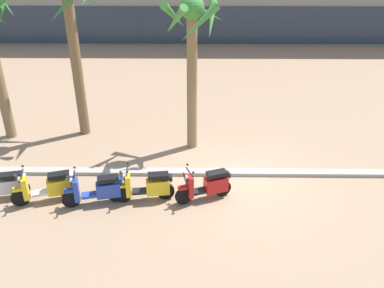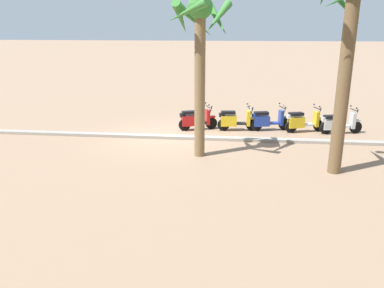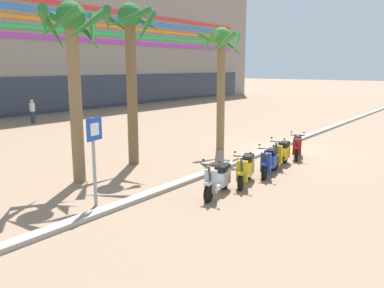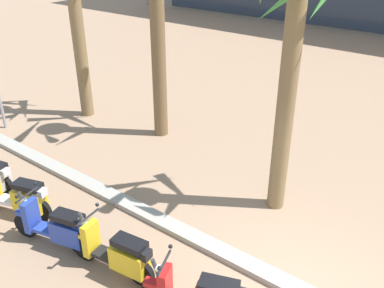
{
  "view_description": "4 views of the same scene",
  "coord_description": "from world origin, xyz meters",
  "px_view_note": "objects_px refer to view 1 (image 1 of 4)",
  "views": [
    {
      "loc": [
        -1.38,
        -10.69,
        6.54
      ],
      "look_at": [
        -1.53,
        0.47,
        1.01
      ],
      "focal_mm": 35.9,
      "sensor_mm": 36.0,
      "label": 1
    },
    {
      "loc": [
        -2.75,
        15.44,
        4.46
      ],
      "look_at": [
        -1.44,
        3.6,
        0.81
      ],
      "focal_mm": 36.5,
      "sensor_mm": 36.0,
      "label": 2
    },
    {
      "loc": [
        -16.73,
        -7.4,
        3.7
      ],
      "look_at": [
        -6.1,
        0.55,
        1.14
      ],
      "focal_mm": 37.46,
      "sensor_mm": 36.0,
      "label": 3
    },
    {
      "loc": [
        1.66,
        -4.88,
        5.51
      ],
      "look_at": [
        -3.2,
        1.45,
        1.36
      ],
      "focal_mm": 39.49,
      "sensor_mm": 36.0,
      "label": 4
    }
  ],
  "objects_px": {
    "scooter_yellow_gap_after_mid": "(49,187)",
    "scooter_yellow_mid_front": "(149,186)",
    "palm_tree_far_corner": "(192,40)",
    "palm_tree_mid_walkway": "(70,22)",
    "scooter_blue_lead_nearest": "(99,190)",
    "pedestrian_window_shopping": "(191,44)",
    "scooter_red_tail_end": "(208,185)",
    "scooter_silver_mid_centre": "(1,186)"
  },
  "relations": [
    {
      "from": "scooter_yellow_mid_front",
      "to": "scooter_red_tail_end",
      "type": "relative_size",
      "value": 1.06
    },
    {
      "from": "scooter_red_tail_end",
      "to": "palm_tree_far_corner",
      "type": "distance_m",
      "value": 4.96
    },
    {
      "from": "scooter_silver_mid_centre",
      "to": "scooter_yellow_gap_after_mid",
      "type": "xyz_separation_m",
      "value": [
        1.47,
        -0.09,
        0.02
      ]
    },
    {
      "from": "scooter_yellow_mid_front",
      "to": "palm_tree_far_corner",
      "type": "xyz_separation_m",
      "value": [
        1.22,
        3.56,
        3.5
      ]
    },
    {
      "from": "scooter_yellow_gap_after_mid",
      "to": "palm_tree_mid_walkway",
      "type": "distance_m",
      "value": 6.21
    },
    {
      "from": "scooter_red_tail_end",
      "to": "scooter_yellow_gap_after_mid",
      "type": "bearing_deg",
      "value": -177.99
    },
    {
      "from": "palm_tree_far_corner",
      "to": "scooter_red_tail_end",
      "type": "bearing_deg",
      "value": -81.67
    },
    {
      "from": "scooter_yellow_gap_after_mid",
      "to": "scooter_red_tail_end",
      "type": "distance_m",
      "value": 4.63
    },
    {
      "from": "scooter_blue_lead_nearest",
      "to": "scooter_red_tail_end",
      "type": "relative_size",
      "value": 1.06
    },
    {
      "from": "scooter_silver_mid_centre",
      "to": "scooter_yellow_gap_after_mid",
      "type": "distance_m",
      "value": 1.47
    },
    {
      "from": "scooter_yellow_gap_after_mid",
      "to": "scooter_blue_lead_nearest",
      "type": "xyz_separation_m",
      "value": [
        1.46,
        -0.11,
        -0.01
      ]
    },
    {
      "from": "scooter_yellow_gap_after_mid",
      "to": "scooter_red_tail_end",
      "type": "relative_size",
      "value": 1.07
    },
    {
      "from": "scooter_silver_mid_centre",
      "to": "pedestrian_window_shopping",
      "type": "relative_size",
      "value": 1.16
    },
    {
      "from": "scooter_yellow_mid_front",
      "to": "palm_tree_far_corner",
      "type": "height_order",
      "value": "palm_tree_far_corner"
    },
    {
      "from": "scooter_yellow_gap_after_mid",
      "to": "pedestrian_window_shopping",
      "type": "distance_m",
      "value": 18.72
    },
    {
      "from": "scooter_yellow_mid_front",
      "to": "scooter_blue_lead_nearest",
      "type": "bearing_deg",
      "value": -172.51
    },
    {
      "from": "scooter_red_tail_end",
      "to": "scooter_blue_lead_nearest",
      "type": "bearing_deg",
      "value": -175.0
    },
    {
      "from": "scooter_silver_mid_centre",
      "to": "palm_tree_far_corner",
      "type": "relative_size",
      "value": 0.34
    },
    {
      "from": "scooter_yellow_gap_after_mid",
      "to": "scooter_yellow_mid_front",
      "type": "height_order",
      "value": "same"
    },
    {
      "from": "pedestrian_window_shopping",
      "to": "palm_tree_far_corner",
      "type": "bearing_deg",
      "value": -88.91
    },
    {
      "from": "scooter_yellow_gap_after_mid",
      "to": "pedestrian_window_shopping",
      "type": "bearing_deg",
      "value": 78.17
    },
    {
      "from": "palm_tree_mid_walkway",
      "to": "pedestrian_window_shopping",
      "type": "bearing_deg",
      "value": 73.08
    },
    {
      "from": "scooter_silver_mid_centre",
      "to": "scooter_yellow_mid_front",
      "type": "relative_size",
      "value": 1.04
    },
    {
      "from": "scooter_silver_mid_centre",
      "to": "scooter_yellow_mid_front",
      "type": "height_order",
      "value": "same"
    },
    {
      "from": "palm_tree_far_corner",
      "to": "palm_tree_mid_walkway",
      "type": "height_order",
      "value": "palm_tree_mid_walkway"
    },
    {
      "from": "scooter_yellow_gap_after_mid",
      "to": "pedestrian_window_shopping",
      "type": "xyz_separation_m",
      "value": [
        3.83,
        18.32,
        0.36
      ]
    },
    {
      "from": "scooter_yellow_mid_front",
      "to": "scooter_red_tail_end",
      "type": "distance_m",
      "value": 1.73
    },
    {
      "from": "palm_tree_mid_walkway",
      "to": "scooter_yellow_gap_after_mid",
      "type": "bearing_deg",
      "value": -86.77
    },
    {
      "from": "scooter_red_tail_end",
      "to": "palm_tree_mid_walkway",
      "type": "bearing_deg",
      "value": 136.45
    },
    {
      "from": "scooter_yellow_mid_front",
      "to": "scooter_silver_mid_centre",
      "type": "bearing_deg",
      "value": 179.74
    },
    {
      "from": "scooter_blue_lead_nearest",
      "to": "scooter_yellow_gap_after_mid",
      "type": "bearing_deg",
      "value": 175.53
    },
    {
      "from": "palm_tree_mid_walkway",
      "to": "pedestrian_window_shopping",
      "type": "distance_m",
      "value": 14.55
    },
    {
      "from": "palm_tree_far_corner",
      "to": "scooter_blue_lead_nearest",
      "type": "bearing_deg",
      "value": -125.26
    },
    {
      "from": "scooter_yellow_mid_front",
      "to": "palm_tree_mid_walkway",
      "type": "xyz_separation_m",
      "value": [
        -3.17,
        4.74,
        3.91
      ]
    },
    {
      "from": "scooter_blue_lead_nearest",
      "to": "palm_tree_far_corner",
      "type": "relative_size",
      "value": 0.33
    },
    {
      "from": "scooter_blue_lead_nearest",
      "to": "pedestrian_window_shopping",
      "type": "distance_m",
      "value": 18.59
    },
    {
      "from": "scooter_silver_mid_centre",
      "to": "palm_tree_mid_walkway",
      "type": "xyz_separation_m",
      "value": [
        1.2,
        4.72,
        3.93
      ]
    },
    {
      "from": "scooter_yellow_gap_after_mid",
      "to": "scooter_blue_lead_nearest",
      "type": "relative_size",
      "value": 1.01
    },
    {
      "from": "scooter_silver_mid_centre",
      "to": "scooter_yellow_mid_front",
      "type": "distance_m",
      "value": 4.37
    },
    {
      "from": "scooter_silver_mid_centre",
      "to": "palm_tree_mid_walkway",
      "type": "distance_m",
      "value": 6.26
    },
    {
      "from": "scooter_yellow_mid_front",
      "to": "scooter_red_tail_end",
      "type": "xyz_separation_m",
      "value": [
        1.73,
        0.09,
        -0.0
      ]
    },
    {
      "from": "scooter_red_tail_end",
      "to": "palm_tree_far_corner",
      "type": "bearing_deg",
      "value": 98.33
    }
  ]
}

